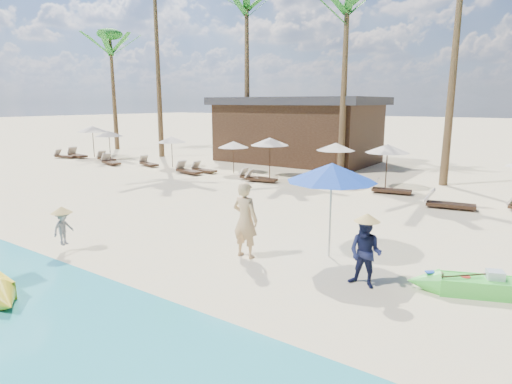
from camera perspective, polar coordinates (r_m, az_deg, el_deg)
The scene contains 30 objects.
ground at distance 11.00m, azimuth -2.98°, elevation -9.26°, with size 240.00×240.00×0.00m, color beige.
wet_sand_strip at distance 8.05m, azimuth -26.55°, elevation -18.92°, with size 240.00×4.50×0.01m, color tan.
tourist at distance 11.03m, azimuth -1.45°, elevation -3.73°, with size 0.73×0.48×1.99m, color tan.
vendor_green at distance 9.63m, azimuth 14.37°, elevation -7.88°, with size 0.75×0.58×1.54m, color #161B3E.
vendor_yellow at distance 12.65m, azimuth -24.32°, elevation -4.37°, with size 0.61×0.35×0.95m, color gray.
blue_umbrella at distance 10.95m, azimuth 10.08°, elevation 2.60°, with size 2.30×2.30×2.47m.
resort_parasol_0 at distance 33.86m, azimuth -20.99°, elevation 7.87°, with size 2.23×2.23×2.29m.
lounger_0_left at distance 34.00m, azimuth -24.20°, elevation 4.45°, with size 1.75×0.94×0.57m.
lounger_0_right at distance 33.99m, azimuth -22.79°, elevation 4.62°, with size 2.06×0.87×0.68m.
resort_parasol_1 at distance 32.18m, azimuth -19.03°, elevation 7.37°, with size 1.94×1.94×2.00m.
lounger_1_left at distance 31.26m, azimuth -19.41°, elevation 4.27°, with size 1.83×0.82×0.60m.
lounger_1_right at distance 29.31m, azimuth -18.86°, elevation 3.86°, with size 1.91×0.96×0.62m.
resort_parasol_2 at distance 27.06m, azimuth -11.20°, elevation 6.89°, with size 1.86×1.86×1.91m.
lounger_2_left at distance 28.02m, azimuth -14.20°, elevation 3.76°, with size 1.77×0.92×0.58m.
resort_parasol_3 at distance 24.23m, azimuth -3.04°, elevation 6.34°, with size 1.76×1.76×1.82m.
lounger_3_left at distance 24.82m, azimuth -7.08°, elevation 3.02°, with size 1.69×0.63×0.56m.
lounger_3_right at distance 24.50m, azimuth -9.11°, elevation 2.90°, with size 1.91×0.88×0.63m.
resort_parasol_4 at distance 22.92m, azimuth 1.85°, elevation 6.74°, with size 2.07×2.07×2.13m.
lounger_4_left at distance 21.71m, azimuth 0.48°, elevation 1.85°, with size 1.73×0.79×0.57m.
lounger_4_right at distance 22.24m, azimuth -0.44°, elevation 2.09°, with size 1.67×0.57×0.56m.
resort_parasol_5 at distance 21.83m, azimuth 10.57°, elevation 5.96°, with size 1.93×1.93×1.99m.
lounger_5_left at distance 20.72m, azimuth 10.23°, elevation 1.27°, with size 2.01×0.84×0.66m.
resort_parasol_6 at distance 20.66m, azimuth 17.14°, elevation 5.57°, with size 2.03×2.03×2.09m.
lounger_6_left at distance 19.82m, azimuth 17.27°, elevation 0.38°, with size 1.83×0.83×0.60m.
lounger_6_right at distance 17.81m, azimuth 24.10°, elevation -1.36°, with size 1.90×0.87×0.62m.
palm_0 at distance 39.11m, azimuth -18.79°, elevation 17.35°, with size 2.08×2.08×9.90m.
palm_1 at distance 33.30m, azimuth -13.33°, elevation 23.44°, with size 2.08×2.08×13.60m.
palm_2 at distance 29.07m, azimuth -1.25°, elevation 22.20°, with size 2.08×2.08×11.33m.
palm_3 at distance 24.81m, azimuth 12.04°, elevation 22.34°, with size 2.08×2.08×10.52m.
pavilion_west at distance 29.38m, azimuth 5.53°, elevation 8.35°, with size 10.80×6.60×4.30m.
Camera 1 is at (6.29, -8.11, 3.96)m, focal length 30.00 mm.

